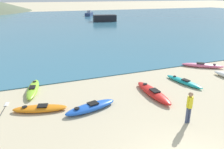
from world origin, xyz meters
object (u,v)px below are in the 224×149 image
kayak_on_sand_1 (184,81)px  kayak_on_sand_3 (202,65)px  kayak_on_sand_7 (33,89)px  moored_boat_2 (89,14)px  kayak_on_sand_5 (153,92)px  kayak_on_sand_6 (40,108)px  person_near_foreground (189,106)px  kayak_on_sand_0 (91,107)px  moored_boat_3 (105,18)px  loose_paddle (0,115)px

kayak_on_sand_1 → kayak_on_sand_3: (3.66, 2.25, 0.03)m
kayak_on_sand_7 → moored_boat_2: (17.51, 48.70, 0.40)m
kayak_on_sand_5 → moored_boat_2: bearing=78.0°
kayak_on_sand_1 → kayak_on_sand_7: bearing=166.0°
kayak_on_sand_6 → person_near_foreground: bearing=-30.4°
kayak_on_sand_0 → kayak_on_sand_3: 10.95m
kayak_on_sand_6 → person_near_foreground: 7.20m
kayak_on_sand_3 → moored_boat_3: (3.69, 33.57, 0.59)m
kayak_on_sand_3 → kayak_on_sand_6: kayak_on_sand_3 is taller
moored_boat_3 → kayak_on_sand_3: bearing=-96.3°
kayak_on_sand_3 → kayak_on_sand_5: 7.22m
kayak_on_sand_3 → moored_boat_2: 49.00m
kayak_on_sand_5 → kayak_on_sand_6: size_ratio=1.22×
kayak_on_sand_6 → moored_boat_3: 39.72m
kayak_on_sand_1 → kayak_on_sand_6: (-9.14, -0.31, 0.00)m
kayak_on_sand_7 → kayak_on_sand_1: bearing=-14.0°
loose_paddle → kayak_on_sand_6: bearing=-7.1°
kayak_on_sand_3 → moored_boat_3: moored_boat_3 is taller
kayak_on_sand_5 → person_near_foreground: bearing=-91.6°
kayak_on_sand_6 → person_near_foreground: size_ratio=1.83×
kayak_on_sand_3 → loose_paddle: 14.84m
kayak_on_sand_7 → person_near_foreground: (6.39, -6.26, 0.72)m
kayak_on_sand_6 → kayak_on_sand_7: (-0.21, 2.64, 0.02)m
kayak_on_sand_5 → kayak_on_sand_7: kayak_on_sand_5 is taller
person_near_foreground → moored_boat_3: size_ratio=0.29×
kayak_on_sand_6 → kayak_on_sand_1: bearing=2.0°
kayak_on_sand_5 → moored_boat_3: (10.22, 36.64, 0.58)m
kayak_on_sand_3 → moored_boat_2: moored_boat_2 is taller
moored_boat_3 → loose_paddle: 40.31m
kayak_on_sand_6 → moored_boat_2: 54.18m
kayak_on_sand_7 → loose_paddle: bearing=-124.2°
kayak_on_sand_5 → loose_paddle: size_ratio=1.23×
kayak_on_sand_7 → person_near_foreground: 8.97m
person_near_foreground → loose_paddle: 8.95m
kayak_on_sand_1 → moored_boat_2: (8.16, 51.03, 0.43)m
kayak_on_sand_3 → person_near_foreground: person_near_foreground is taller
kayak_on_sand_0 → kayak_on_sand_7: 4.36m
loose_paddle → kayak_on_sand_3: bearing=9.0°
kayak_on_sand_5 → kayak_on_sand_6: (-6.27, 0.52, -0.04)m
kayak_on_sand_6 → loose_paddle: kayak_on_sand_6 is taller
kayak_on_sand_3 → moored_boat_2: (4.50, 48.79, 0.40)m
kayak_on_sand_3 → moored_boat_3: size_ratio=0.57×
moored_boat_3 → loose_paddle: size_ratio=1.91×
loose_paddle → kayak_on_sand_5: bearing=-5.3°
kayak_on_sand_1 → kayak_on_sand_7: 9.64m
person_near_foreground → kayak_on_sand_5: bearing=88.4°
moored_boat_2 → kayak_on_sand_5: bearing=-102.0°
kayak_on_sand_5 → person_near_foreground: person_near_foreground is taller
person_near_foreground → kayak_on_sand_3: bearing=43.0°
kayak_on_sand_0 → moored_boat_3: 39.58m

